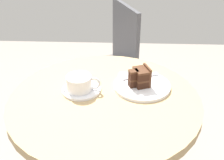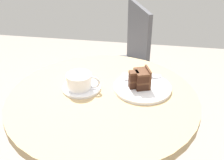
{
  "view_description": "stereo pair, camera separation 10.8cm",
  "coord_description": "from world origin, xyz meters",
  "px_view_note": "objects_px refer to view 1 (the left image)",
  "views": [
    {
      "loc": [
        0.07,
        -0.87,
        1.31
      ],
      "look_at": [
        0.03,
        0.06,
        0.76
      ],
      "focal_mm": 45.0,
      "sensor_mm": 36.0,
      "label": 1
    },
    {
      "loc": [
        0.17,
        -0.86,
        1.31
      ],
      "look_at": [
        0.03,
        0.06,
        0.76
      ],
      "focal_mm": 45.0,
      "sensor_mm": 36.0,
      "label": 2
    }
  ],
  "objects_px": {
    "cake_plate": "(142,86)",
    "cake_slice": "(140,77)",
    "teaspoon": "(74,82)",
    "saucer": "(81,90)",
    "napkin": "(134,82)",
    "cafe_chair": "(111,60)",
    "fork": "(145,76)",
    "coffee_cup": "(80,83)"
  },
  "relations": [
    {
      "from": "cafe_chair",
      "to": "cake_plate",
      "type": "bearing_deg",
      "value": -9.94
    },
    {
      "from": "napkin",
      "to": "cake_plate",
      "type": "bearing_deg",
      "value": -49.56
    },
    {
      "from": "coffee_cup",
      "to": "cake_plate",
      "type": "xyz_separation_m",
      "value": [
        0.24,
        0.04,
        -0.03
      ]
    },
    {
      "from": "cake_slice",
      "to": "cafe_chair",
      "type": "height_order",
      "value": "cafe_chair"
    },
    {
      "from": "cake_plate",
      "to": "cake_slice",
      "type": "xyz_separation_m",
      "value": [
        -0.01,
        -0.0,
        0.04
      ]
    },
    {
      "from": "saucer",
      "to": "cake_slice",
      "type": "relative_size",
      "value": 1.69
    },
    {
      "from": "saucer",
      "to": "cake_plate",
      "type": "xyz_separation_m",
      "value": [
        0.24,
        0.04,
        0.0
      ]
    },
    {
      "from": "napkin",
      "to": "cafe_chair",
      "type": "xyz_separation_m",
      "value": [
        -0.12,
        0.6,
        -0.2
      ]
    },
    {
      "from": "cake_plate",
      "to": "napkin",
      "type": "distance_m",
      "value": 0.05
    },
    {
      "from": "teaspoon",
      "to": "cake_plate",
      "type": "relative_size",
      "value": 0.46
    },
    {
      "from": "teaspoon",
      "to": "cake_slice",
      "type": "distance_m",
      "value": 0.26
    },
    {
      "from": "coffee_cup",
      "to": "napkin",
      "type": "height_order",
      "value": "coffee_cup"
    },
    {
      "from": "cake_plate",
      "to": "coffee_cup",
      "type": "bearing_deg",
      "value": -169.61
    },
    {
      "from": "coffee_cup",
      "to": "teaspoon",
      "type": "xyz_separation_m",
      "value": [
        -0.03,
        0.05,
        -0.03
      ]
    },
    {
      "from": "cake_plate",
      "to": "cafe_chair",
      "type": "bearing_deg",
      "value": 103.45
    },
    {
      "from": "cake_slice",
      "to": "saucer",
      "type": "bearing_deg",
      "value": -171.83
    },
    {
      "from": "cake_plate",
      "to": "napkin",
      "type": "xyz_separation_m",
      "value": [
        -0.03,
        0.04,
        -0.0
      ]
    },
    {
      "from": "cafe_chair",
      "to": "cake_slice",
      "type": "bearing_deg",
      "value": -10.71
    },
    {
      "from": "cake_plate",
      "to": "cafe_chair",
      "type": "relative_size",
      "value": 0.26
    },
    {
      "from": "teaspoon",
      "to": "cake_plate",
      "type": "bearing_deg",
      "value": -66.99
    },
    {
      "from": "fork",
      "to": "coffee_cup",
      "type": "bearing_deg",
      "value": -178.67
    },
    {
      "from": "cake_slice",
      "to": "teaspoon",
      "type": "bearing_deg",
      "value": 177.73
    },
    {
      "from": "coffee_cup",
      "to": "napkin",
      "type": "bearing_deg",
      "value": 21.31
    },
    {
      "from": "teaspoon",
      "to": "fork",
      "type": "distance_m",
      "value": 0.29
    },
    {
      "from": "fork",
      "to": "cafe_chair",
      "type": "xyz_separation_m",
      "value": [
        -0.17,
        0.57,
        -0.22
      ]
    },
    {
      "from": "coffee_cup",
      "to": "cafe_chair",
      "type": "bearing_deg",
      "value": 82.75
    },
    {
      "from": "teaspoon",
      "to": "cake_slice",
      "type": "relative_size",
      "value": 1.16
    },
    {
      "from": "fork",
      "to": "napkin",
      "type": "distance_m",
      "value": 0.06
    },
    {
      "from": "teaspoon",
      "to": "saucer",
      "type": "bearing_deg",
      "value": -116.84
    },
    {
      "from": "coffee_cup",
      "to": "fork",
      "type": "bearing_deg",
      "value": 23.11
    },
    {
      "from": "cake_plate",
      "to": "fork",
      "type": "relative_size",
      "value": 1.49
    },
    {
      "from": "teaspoon",
      "to": "cake_slice",
      "type": "bearing_deg",
      "value": -68.02
    },
    {
      "from": "cake_plate",
      "to": "teaspoon",
      "type": "bearing_deg",
      "value": 178.76
    },
    {
      "from": "cake_plate",
      "to": "fork",
      "type": "height_order",
      "value": "fork"
    },
    {
      "from": "coffee_cup",
      "to": "cake_plate",
      "type": "relative_size",
      "value": 0.58
    },
    {
      "from": "cake_slice",
      "to": "fork",
      "type": "bearing_deg",
      "value": 71.5
    },
    {
      "from": "fork",
      "to": "saucer",
      "type": "bearing_deg",
      "value": -179.65
    },
    {
      "from": "saucer",
      "to": "cake_plate",
      "type": "height_order",
      "value": "cake_plate"
    },
    {
      "from": "saucer",
      "to": "teaspoon",
      "type": "relative_size",
      "value": 1.45
    },
    {
      "from": "cake_slice",
      "to": "cafe_chair",
      "type": "relative_size",
      "value": 0.1
    },
    {
      "from": "napkin",
      "to": "cafe_chair",
      "type": "bearing_deg",
      "value": 101.38
    },
    {
      "from": "cafe_chair",
      "to": "napkin",
      "type": "bearing_deg",
      "value": -12.01
    }
  ]
}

